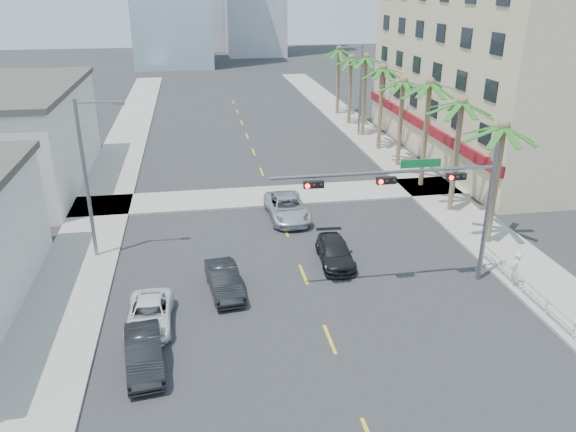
# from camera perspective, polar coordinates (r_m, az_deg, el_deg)

# --- Properties ---
(ground) EXTENTS (260.00, 260.00, 0.00)m
(ground) POSITION_cam_1_polar(r_m,az_deg,el_deg) (22.18, 6.80, -18.17)
(ground) COLOR #262628
(ground) RESTS_ON ground
(sidewalk_right) EXTENTS (4.00, 120.00, 0.15)m
(sidewalk_right) POSITION_cam_1_polar(r_m,az_deg,el_deg) (42.44, 15.01, 1.99)
(sidewalk_right) COLOR gray
(sidewalk_right) RESTS_ON ground
(sidewalk_left) EXTENTS (4.00, 120.00, 0.15)m
(sidewalk_left) POSITION_cam_1_polar(r_m,az_deg,el_deg) (39.36, -18.79, -0.09)
(sidewalk_left) COLOR gray
(sidewalk_left) RESTS_ON ground
(sidewalk_cross) EXTENTS (80.00, 4.00, 0.15)m
(sidewalk_cross) POSITION_cam_1_polar(r_m,az_deg,el_deg) (40.98, -1.65, 2.05)
(sidewalk_cross) COLOR gray
(sidewalk_cross) RESTS_ON ground
(building_right) EXTENTS (15.25, 28.00, 15.00)m
(building_right) POSITION_cam_1_polar(r_m,az_deg,el_deg) (53.93, 21.45, 13.67)
(building_right) COLOR beige
(building_right) RESTS_ON ground
(building_left_far) EXTENTS (11.00, 18.00, 7.20)m
(building_left_far) POSITION_cam_1_polar(r_m,az_deg,el_deg) (47.52, -26.99, 6.93)
(building_left_far) COLOR beige
(building_left_far) RESTS_ON ground
(traffic_signal_mast) EXTENTS (11.12, 0.54, 7.20)m
(traffic_signal_mast) POSITION_cam_1_polar(r_m,az_deg,el_deg) (28.00, 14.22, 2.32)
(traffic_signal_mast) COLOR slate
(traffic_signal_mast) RESTS_ON ground
(palm_tree_0) EXTENTS (4.80, 4.80, 7.80)m
(palm_tree_0) POSITION_cam_1_polar(r_m,az_deg,el_deg) (33.51, 21.09, 8.41)
(palm_tree_0) COLOR brown
(palm_tree_0) RESTS_ON ground
(palm_tree_1) EXTENTS (4.80, 4.80, 8.16)m
(palm_tree_1) POSITION_cam_1_polar(r_m,az_deg,el_deg) (37.90, 17.29, 10.93)
(palm_tree_1) COLOR brown
(palm_tree_1) RESTS_ON ground
(palm_tree_2) EXTENTS (4.80, 4.80, 8.52)m
(palm_tree_2) POSITION_cam_1_polar(r_m,az_deg,el_deg) (42.48, 14.24, 12.89)
(palm_tree_2) COLOR brown
(palm_tree_2) RESTS_ON ground
(palm_tree_3) EXTENTS (4.80, 4.80, 7.80)m
(palm_tree_3) POSITION_cam_1_polar(r_m,az_deg,el_deg) (47.34, 11.67, 13.18)
(palm_tree_3) COLOR brown
(palm_tree_3) RESTS_ON ground
(palm_tree_4) EXTENTS (4.80, 4.80, 8.16)m
(palm_tree_4) POSITION_cam_1_polar(r_m,az_deg,el_deg) (52.12, 9.64, 14.54)
(palm_tree_4) COLOR brown
(palm_tree_4) RESTS_ON ground
(palm_tree_5) EXTENTS (4.80, 4.80, 8.52)m
(palm_tree_5) POSITION_cam_1_polar(r_m,az_deg,el_deg) (56.98, 7.94, 15.65)
(palm_tree_5) COLOR brown
(palm_tree_5) RESTS_ON ground
(palm_tree_6) EXTENTS (4.80, 4.80, 7.80)m
(palm_tree_6) POSITION_cam_1_polar(r_m,az_deg,el_deg) (62.01, 6.45, 15.61)
(palm_tree_6) COLOR brown
(palm_tree_6) RESTS_ON ground
(palm_tree_7) EXTENTS (4.80, 4.80, 8.16)m
(palm_tree_7) POSITION_cam_1_polar(r_m,az_deg,el_deg) (66.96, 5.22, 16.46)
(palm_tree_7) COLOR brown
(palm_tree_7) RESTS_ON ground
(streetlight_left) EXTENTS (2.55, 0.25, 9.00)m
(streetlight_left) POSITION_cam_1_polar(r_m,az_deg,el_deg) (31.97, -19.58, 4.19)
(streetlight_left) COLOR slate
(streetlight_left) RESTS_ON ground
(streetlight_right) EXTENTS (2.55, 0.25, 9.00)m
(streetlight_right) POSITION_cam_1_polar(r_m,az_deg,el_deg) (57.19, 7.20, 12.95)
(streetlight_right) COLOR slate
(streetlight_right) RESTS_ON ground
(guardrail) EXTENTS (0.08, 8.08, 1.00)m
(guardrail) POSITION_cam_1_polar(r_m,az_deg,el_deg) (30.26, 22.79, -6.40)
(guardrail) COLOR silver
(guardrail) RESTS_ON ground
(car_parked_mid) EXTENTS (1.88, 4.22, 1.35)m
(car_parked_mid) POSITION_cam_1_polar(r_m,az_deg,el_deg) (23.91, -14.42, -13.35)
(car_parked_mid) COLOR black
(car_parked_mid) RESTS_ON ground
(car_parked_far) EXTENTS (2.05, 4.30, 1.19)m
(car_parked_far) POSITION_cam_1_polar(r_m,az_deg,el_deg) (26.43, -13.90, -9.74)
(car_parked_far) COLOR white
(car_parked_far) RESTS_ON ground
(car_lane_left) EXTENTS (1.90, 4.24, 1.35)m
(car_lane_left) POSITION_cam_1_polar(r_m,az_deg,el_deg) (28.42, -6.50, -6.52)
(car_lane_left) COLOR black
(car_lane_left) RESTS_ON ground
(car_lane_center) EXTENTS (2.62, 5.41, 1.48)m
(car_lane_center) POSITION_cam_1_polar(r_m,az_deg,el_deg) (37.02, -0.09, 0.86)
(car_lane_center) COLOR silver
(car_lane_center) RESTS_ON ground
(car_lane_right) EXTENTS (1.99, 4.41, 1.25)m
(car_lane_right) POSITION_cam_1_polar(r_m,az_deg,el_deg) (31.27, 4.81, -3.70)
(car_lane_right) COLOR black
(car_lane_right) RESTS_ON ground
(pedestrian) EXTENTS (0.78, 0.78, 1.83)m
(pedestrian) POSITION_cam_1_polar(r_m,az_deg,el_deg) (30.72, 22.09, -5.01)
(pedestrian) COLOR white
(pedestrian) RESTS_ON sidewalk_right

